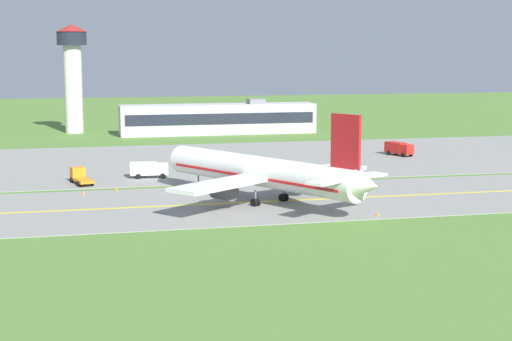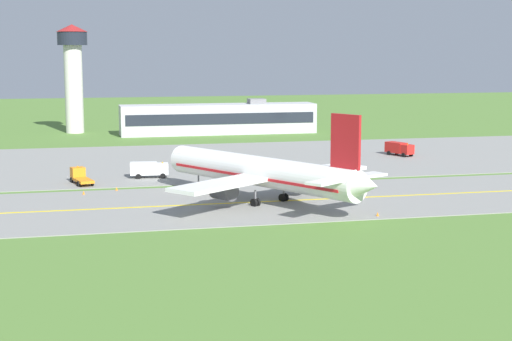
{
  "view_description": "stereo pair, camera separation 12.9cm",
  "coord_description": "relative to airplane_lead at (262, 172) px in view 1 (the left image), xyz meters",
  "views": [
    {
      "loc": [
        -25.36,
        -102.5,
        20.18
      ],
      "look_at": [
        -0.54,
        2.37,
        4.0
      ],
      "focal_mm": 56.26,
      "sensor_mm": 36.0,
      "label": 1
    },
    {
      "loc": [
        -25.23,
        -102.53,
        20.18
      ],
      "look_at": [
        -0.54,
        2.37,
        4.0
      ],
      "focal_mm": 56.26,
      "sensor_mm": 36.0,
      "label": 2
    }
  ],
  "objects": [
    {
      "name": "traffic_cone_far_edge",
      "position": [
        11.61,
        -12.28,
        -3.83
      ],
      "size": [
        0.44,
        0.44,
        0.6
      ],
      "primitive_type": "cone",
      "color": "orange",
      "rests_on": "ground"
    },
    {
      "name": "taxiway_centreline",
      "position": [
        0.3,
        0.06,
        -4.03
      ],
      "size": [
        220.0,
        0.6,
        0.01
      ],
      "primitive_type": "cube",
      "color": "yellow",
      "rests_on": "taxiway_strip"
    },
    {
      "name": "service_truck_baggage",
      "position": [
        -12.65,
        24.17,
        -2.6
      ],
      "size": [
        6.17,
        2.78,
        2.6
      ],
      "color": "silver",
      "rests_on": "ground"
    },
    {
      "name": "service_truck_catering",
      "position": [
        -0.58,
        28.51,
        -2.6
      ],
      "size": [
        6.18,
        4.9,
        2.6
      ],
      "color": "silver",
      "rests_on": "ground"
    },
    {
      "name": "control_tower",
      "position": [
        -23.28,
        99.78,
        11.82
      ],
      "size": [
        7.6,
        7.6,
        26.44
      ],
      "color": "silver",
      "rests_on": "ground"
    },
    {
      "name": "ground_plane",
      "position": [
        0.3,
        0.06,
        -4.13
      ],
      "size": [
        500.0,
        500.0,
        0.0
      ],
      "primitive_type": "plane",
      "color": "#517A33"
    },
    {
      "name": "taxiway_strip",
      "position": [
        0.3,
        0.06,
        -4.08
      ],
      "size": [
        240.0,
        28.0,
        0.1
      ],
      "primitive_type": "cube",
      "color": "gray",
      "rests_on": "ground"
    },
    {
      "name": "airplane_lead",
      "position": [
        0.0,
        0.0,
        0.0
      ],
      "size": [
        30.03,
        36.1,
        12.7
      ],
      "color": "white",
      "rests_on": "ground"
    },
    {
      "name": "service_truck_pushback",
      "position": [
        37.05,
        40.33,
        -2.6
      ],
      "size": [
        4.15,
        6.33,
        2.6
      ],
      "color": "red",
      "rests_on": "ground"
    },
    {
      "name": "traffic_cone_mid_edge",
      "position": [
        -23.14,
        11.16,
        -3.83
      ],
      "size": [
        0.44,
        0.44,
        0.6
      ],
      "primitive_type": "cone",
      "color": "orange",
      "rests_on": "ground"
    },
    {
      "name": "traffic_cone_near_edge",
      "position": [
        -18.42,
        13.41,
        -3.83
      ],
      "size": [
        0.44,
        0.44,
        0.6
      ],
      "primitive_type": "cone",
      "color": "orange",
      "rests_on": "ground"
    },
    {
      "name": "terminal_building",
      "position": [
        10.92,
        89.35,
        -0.48
      ],
      "size": [
        47.6,
        8.13,
        8.43
      ],
      "color": "#B2B2B7",
      "rests_on": "ground"
    },
    {
      "name": "service_truck_fuel",
      "position": [
        -23.44,
        21.17,
        -2.95
      ],
      "size": [
        3.59,
        6.71,
        2.59
      ],
      "color": "orange",
      "rests_on": "ground"
    },
    {
      "name": "apron_pad",
      "position": [
        10.3,
        42.06,
        -4.08
      ],
      "size": [
        140.0,
        52.0,
        0.1
      ],
      "primitive_type": "cube",
      "color": "gray",
      "rests_on": "ground"
    }
  ]
}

